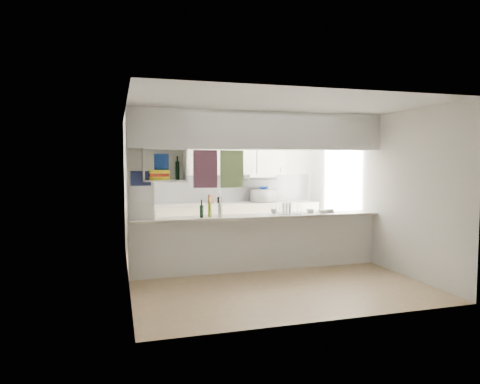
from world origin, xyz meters
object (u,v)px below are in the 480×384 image
object	(u,v)px
bowl	(263,188)
dish_rack	(289,209)
wine_bottles	(211,210)
microwave	(263,196)

from	to	relation	value
bowl	dish_rack	size ratio (longest dim) A/B	0.50
bowl	wine_bottles	size ratio (longest dim) A/B	0.61
microwave	dish_rack	bearing A→B (deg)	82.08
dish_rack	microwave	bearing A→B (deg)	94.90
wine_bottles	bowl	bearing A→B (deg)	52.95
wine_bottles	dish_rack	bearing A→B (deg)	3.48
bowl	dish_rack	world-z (taller)	bowl
microwave	dish_rack	world-z (taller)	microwave
dish_rack	bowl	bearing A→B (deg)	94.76
microwave	dish_rack	xyz separation A→B (m)	(-0.27, -2.06, -0.06)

